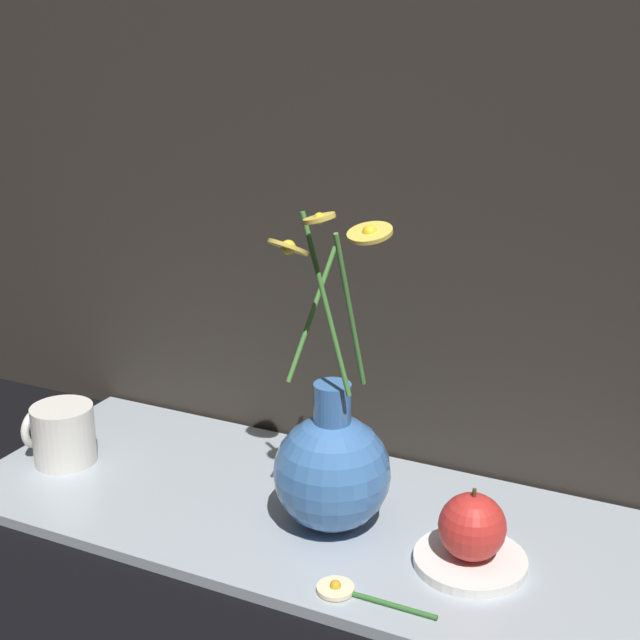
% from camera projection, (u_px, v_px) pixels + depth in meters
% --- Properties ---
extents(ground_plane, '(6.00, 6.00, 0.00)m').
position_uv_depth(ground_plane, '(312.00, 520.00, 0.98)').
color(ground_plane, black).
extents(shelf, '(0.79, 0.31, 0.01)m').
position_uv_depth(shelf, '(312.00, 515.00, 0.97)').
color(shelf, '#9EA8B2').
rests_on(shelf, ground_plane).
extents(vase_with_flowers, '(0.16, 0.12, 0.35)m').
position_uv_depth(vase_with_flowers, '(332.00, 466.00, 0.92)').
color(vase_with_flowers, '#3F72B7').
rests_on(vase_with_flowers, shelf).
extents(yellow_mug, '(0.08, 0.07, 0.07)m').
position_uv_depth(yellow_mug, '(62.00, 434.00, 1.07)').
color(yellow_mug, silver).
rests_on(yellow_mug, shelf).
extents(saucer_plate, '(0.11, 0.11, 0.01)m').
position_uv_depth(saucer_plate, '(470.00, 561.00, 0.87)').
color(saucer_plate, white).
rests_on(saucer_plate, shelf).
extents(orange_fruit, '(0.07, 0.07, 0.07)m').
position_uv_depth(orange_fruit, '(472.00, 527.00, 0.86)').
color(orange_fruit, red).
rests_on(orange_fruit, saucer_plate).
extents(loose_daisy, '(0.12, 0.04, 0.01)m').
position_uv_depth(loose_daisy, '(349.00, 592.00, 0.83)').
color(loose_daisy, '#336B2D').
rests_on(loose_daisy, shelf).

